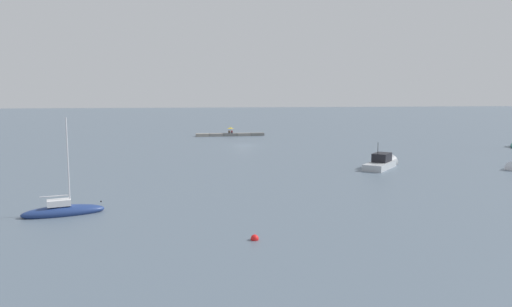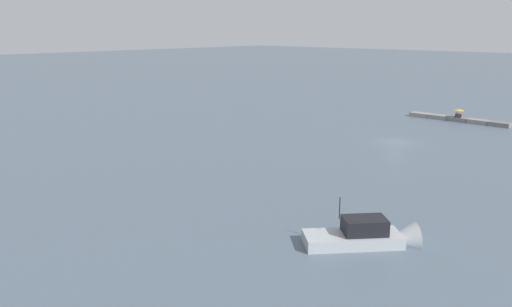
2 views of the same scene
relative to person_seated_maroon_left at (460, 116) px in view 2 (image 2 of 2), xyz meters
name	(u,v)px [view 2 (image 2 of 2)]	position (x,y,z in m)	size (l,w,h in m)	color
ground_plane	(396,142)	(0.34, 18.90, -0.86)	(500.00, 500.00, 0.00)	slate
seawall_pier	(458,119)	(0.34, -0.19, -0.56)	(14.49, 1.63, 0.60)	slate
person_seated_maroon_left	(460,116)	(0.00, 0.00, 0.00)	(0.44, 0.64, 0.73)	#1E2333
person_seated_brown_right	(456,115)	(0.56, 0.00, 0.00)	(0.44, 0.64, 0.73)	#1E2333
umbrella_open_yellow	(459,110)	(0.27, -0.10, 0.87)	(1.38, 1.38, 1.30)	black
motorboat_grey_near	(371,238)	(-12.37, 46.58, -0.43)	(6.38, 6.77, 4.00)	#ADB2B7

